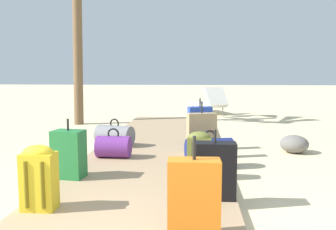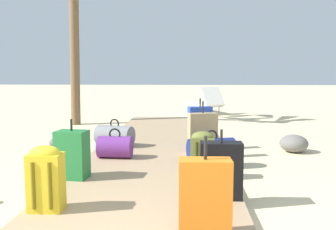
{
  "view_description": "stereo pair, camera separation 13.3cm",
  "coord_description": "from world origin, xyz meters",
  "px_view_note": "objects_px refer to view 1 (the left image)",
  "views": [
    {
      "loc": [
        0.58,
        -1.65,
        1.26
      ],
      "look_at": [
        0.12,
        4.39,
        0.55
      ],
      "focal_mm": 39.91,
      "sensor_mm": 36.0,
      "label": 1
    },
    {
      "loc": [
        0.44,
        -1.66,
        1.26
      ],
      "look_at": [
        0.12,
        4.39,
        0.55
      ],
      "focal_mm": 39.91,
      "sensor_mm": 36.0,
      "label": 2
    }
  ],
  "objects_px": {
    "backpack_olive": "(199,151)",
    "suitcase_green": "(69,154)",
    "duffel_bag_navy": "(209,150)",
    "lounge_chair": "(209,102)",
    "backpack_yellow": "(39,176)",
    "suitcase_tan": "(202,133)",
    "suitcase_orange": "(194,199)",
    "suitcase_black": "(215,171)",
    "duffel_bag_grey": "(115,135)",
    "duffel_bag_purple": "(114,147)",
    "suitcase_blue": "(200,126)"
  },
  "relations": [
    {
      "from": "backpack_yellow",
      "to": "suitcase_green",
      "type": "bearing_deg",
      "value": 94.51
    },
    {
      "from": "suitcase_tan",
      "to": "suitcase_orange",
      "type": "relative_size",
      "value": 1.02
    },
    {
      "from": "suitcase_tan",
      "to": "suitcase_black",
      "type": "xyz_separation_m",
      "value": [
        0.09,
        -1.95,
        -0.03
      ]
    },
    {
      "from": "backpack_olive",
      "to": "lounge_chair",
      "type": "distance_m",
      "value": 7.04
    },
    {
      "from": "duffel_bag_navy",
      "to": "lounge_chair",
      "type": "height_order",
      "value": "lounge_chair"
    },
    {
      "from": "backpack_yellow",
      "to": "suitcase_orange",
      "type": "height_order",
      "value": "suitcase_orange"
    },
    {
      "from": "backpack_yellow",
      "to": "suitcase_green",
      "type": "height_order",
      "value": "suitcase_green"
    },
    {
      "from": "suitcase_tan",
      "to": "duffel_bag_purple",
      "type": "bearing_deg",
      "value": -162.91
    },
    {
      "from": "backpack_olive",
      "to": "suitcase_black",
      "type": "relative_size",
      "value": 0.75
    },
    {
      "from": "backpack_yellow",
      "to": "suitcase_black",
      "type": "xyz_separation_m",
      "value": [
        1.51,
        0.4,
        -0.03
      ]
    },
    {
      "from": "duffel_bag_purple",
      "to": "duffel_bag_navy",
      "type": "bearing_deg",
      "value": -7.26
    },
    {
      "from": "suitcase_orange",
      "to": "duffel_bag_navy",
      "type": "bearing_deg",
      "value": 85.28
    },
    {
      "from": "lounge_chair",
      "to": "suitcase_tan",
      "type": "bearing_deg",
      "value": -93.04
    },
    {
      "from": "suitcase_orange",
      "to": "lounge_chair",
      "type": "height_order",
      "value": "suitcase_orange"
    },
    {
      "from": "backpack_olive",
      "to": "duffel_bag_navy",
      "type": "xyz_separation_m",
      "value": [
        0.14,
        0.53,
        -0.1
      ]
    },
    {
      "from": "duffel_bag_purple",
      "to": "lounge_chair",
      "type": "height_order",
      "value": "lounge_chair"
    },
    {
      "from": "suitcase_green",
      "to": "lounge_chair",
      "type": "height_order",
      "value": "lounge_chair"
    },
    {
      "from": "duffel_bag_purple",
      "to": "lounge_chair",
      "type": "distance_m",
      "value": 6.51
    },
    {
      "from": "duffel_bag_navy",
      "to": "lounge_chair",
      "type": "bearing_deg",
      "value": 88.04
    },
    {
      "from": "suitcase_black",
      "to": "duffel_bag_purple",
      "type": "relative_size",
      "value": 1.38
    },
    {
      "from": "suitcase_black",
      "to": "duffel_bag_purple",
      "type": "bearing_deg",
      "value": 129.62
    },
    {
      "from": "suitcase_black",
      "to": "suitcase_green",
      "type": "bearing_deg",
      "value": 160.11
    },
    {
      "from": "backpack_olive",
      "to": "suitcase_green",
      "type": "xyz_separation_m",
      "value": [
        -1.45,
        -0.3,
        0.01
      ]
    },
    {
      "from": "suitcase_tan",
      "to": "duffel_bag_navy",
      "type": "relative_size",
      "value": 1.13
    },
    {
      "from": "suitcase_tan",
      "to": "suitcase_black",
      "type": "bearing_deg",
      "value": -87.24
    },
    {
      "from": "duffel_bag_navy",
      "to": "backpack_olive",
      "type": "bearing_deg",
      "value": -104.24
    },
    {
      "from": "duffel_bag_navy",
      "to": "suitcase_blue",
      "type": "height_order",
      "value": "suitcase_blue"
    },
    {
      "from": "suitcase_green",
      "to": "duffel_bag_grey",
      "type": "bearing_deg",
      "value": 86.61
    },
    {
      "from": "backpack_olive",
      "to": "suitcase_tan",
      "type": "xyz_separation_m",
      "value": [
        0.04,
        1.07,
        0.04
      ]
    },
    {
      "from": "suitcase_black",
      "to": "suitcase_blue",
      "type": "height_order",
      "value": "suitcase_blue"
    },
    {
      "from": "backpack_yellow",
      "to": "suitcase_blue",
      "type": "height_order",
      "value": "suitcase_blue"
    },
    {
      "from": "backpack_yellow",
      "to": "lounge_chair",
      "type": "bearing_deg",
      "value": 78.23
    },
    {
      "from": "suitcase_tan",
      "to": "duffel_bag_navy",
      "type": "bearing_deg",
      "value": -80.07
    },
    {
      "from": "lounge_chair",
      "to": "suitcase_orange",
      "type": "bearing_deg",
      "value": -92.68
    },
    {
      "from": "duffel_bag_navy",
      "to": "duffel_bag_grey",
      "type": "height_order",
      "value": "duffel_bag_grey"
    },
    {
      "from": "duffel_bag_grey",
      "to": "lounge_chair",
      "type": "xyz_separation_m",
      "value": [
        1.7,
        5.49,
        0.09
      ]
    },
    {
      "from": "duffel_bag_navy",
      "to": "suitcase_orange",
      "type": "xyz_separation_m",
      "value": [
        -0.19,
        -2.26,
        0.13
      ]
    },
    {
      "from": "backpack_olive",
      "to": "suitcase_tan",
      "type": "distance_m",
      "value": 1.07
    },
    {
      "from": "suitcase_tan",
      "to": "suitcase_black",
      "type": "distance_m",
      "value": 1.95
    },
    {
      "from": "duffel_bag_navy",
      "to": "suitcase_black",
      "type": "relative_size",
      "value": 1.02
    },
    {
      "from": "suitcase_tan",
      "to": "suitcase_green",
      "type": "relative_size",
      "value": 1.14
    },
    {
      "from": "suitcase_tan",
      "to": "backpack_yellow",
      "type": "height_order",
      "value": "suitcase_tan"
    },
    {
      "from": "suitcase_black",
      "to": "lounge_chair",
      "type": "bearing_deg",
      "value": 88.39
    },
    {
      "from": "backpack_olive",
      "to": "suitcase_blue",
      "type": "relative_size",
      "value": 0.65
    },
    {
      "from": "backpack_olive",
      "to": "lounge_chair",
      "type": "relative_size",
      "value": 0.3
    },
    {
      "from": "suitcase_orange",
      "to": "backpack_yellow",
      "type": "bearing_deg",
      "value": 160.8
    },
    {
      "from": "backpack_yellow",
      "to": "suitcase_orange",
      "type": "xyz_separation_m",
      "value": [
        1.32,
        -0.46,
        -0.01
      ]
    },
    {
      "from": "duffel_bag_grey",
      "to": "backpack_yellow",
      "type": "bearing_deg",
      "value": -90.67
    },
    {
      "from": "suitcase_blue",
      "to": "lounge_chair",
      "type": "relative_size",
      "value": 0.46
    },
    {
      "from": "duffel_bag_grey",
      "to": "suitcase_black",
      "type": "bearing_deg",
      "value": -58.62
    }
  ]
}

